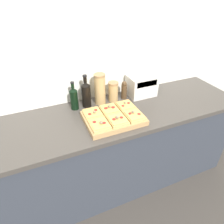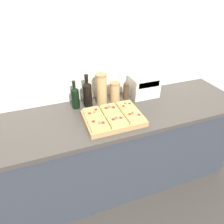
{
  "view_description": "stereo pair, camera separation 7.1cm",
  "coord_description": "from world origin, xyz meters",
  "px_view_note": "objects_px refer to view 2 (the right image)",
  "views": [
    {
      "loc": [
        -0.46,
        -1.0,
        1.84
      ],
      "look_at": [
        0.06,
        0.25,
        0.94
      ],
      "focal_mm": 32.0,
      "sensor_mm": 36.0,
      "label": 1
    },
    {
      "loc": [
        -0.4,
        -1.02,
        1.84
      ],
      "look_at": [
        0.06,
        0.25,
        0.94
      ],
      "focal_mm": 32.0,
      "sensor_mm": 36.0,
      "label": 2
    }
  ],
  "objects_px": {
    "olive_oil_bottle": "(75,97)",
    "pepper_mill": "(126,90)",
    "wine_bottle": "(87,93)",
    "grain_jar_tall": "(101,89)",
    "grain_jar_short": "(115,92)",
    "cutting_board": "(113,118)",
    "toaster_oven": "(144,86)"
  },
  "relations": [
    {
      "from": "olive_oil_bottle",
      "to": "pepper_mill",
      "type": "distance_m",
      "value": 0.48
    },
    {
      "from": "wine_bottle",
      "to": "grain_jar_tall",
      "type": "height_order",
      "value": "wine_bottle"
    },
    {
      "from": "olive_oil_bottle",
      "to": "pepper_mill",
      "type": "xyz_separation_m",
      "value": [
        0.48,
        0.0,
        -0.02
      ]
    },
    {
      "from": "wine_bottle",
      "to": "pepper_mill",
      "type": "bearing_deg",
      "value": 0.0
    },
    {
      "from": "pepper_mill",
      "to": "toaster_oven",
      "type": "bearing_deg",
      "value": -0.26
    },
    {
      "from": "olive_oil_bottle",
      "to": "wine_bottle",
      "type": "relative_size",
      "value": 0.86
    },
    {
      "from": "grain_jar_short",
      "to": "toaster_oven",
      "type": "bearing_deg",
      "value": -0.16
    },
    {
      "from": "grain_jar_tall",
      "to": "toaster_oven",
      "type": "relative_size",
      "value": 1.0
    },
    {
      "from": "grain_jar_short",
      "to": "toaster_oven",
      "type": "xyz_separation_m",
      "value": [
        0.3,
        -0.0,
        0.01
      ]
    },
    {
      "from": "grain_jar_tall",
      "to": "olive_oil_bottle",
      "type": "bearing_deg",
      "value": 180.0
    },
    {
      "from": "wine_bottle",
      "to": "pepper_mill",
      "type": "distance_m",
      "value": 0.37
    },
    {
      "from": "olive_oil_bottle",
      "to": "grain_jar_tall",
      "type": "height_order",
      "value": "grain_jar_tall"
    },
    {
      "from": "wine_bottle",
      "to": "grain_jar_short",
      "type": "height_order",
      "value": "wine_bottle"
    },
    {
      "from": "olive_oil_bottle",
      "to": "wine_bottle",
      "type": "xyz_separation_m",
      "value": [
        0.11,
        0.0,
        0.02
      ]
    },
    {
      "from": "pepper_mill",
      "to": "grain_jar_short",
      "type": "bearing_deg",
      "value": 180.0
    },
    {
      "from": "grain_jar_tall",
      "to": "pepper_mill",
      "type": "height_order",
      "value": "grain_jar_tall"
    },
    {
      "from": "cutting_board",
      "to": "pepper_mill",
      "type": "relative_size",
      "value": 2.62
    },
    {
      "from": "grain_jar_short",
      "to": "cutting_board",
      "type": "bearing_deg",
      "value": -112.89
    },
    {
      "from": "wine_bottle",
      "to": "grain_jar_tall",
      "type": "bearing_deg",
      "value": 0.0
    },
    {
      "from": "cutting_board",
      "to": "toaster_oven",
      "type": "bearing_deg",
      "value": 34.99
    },
    {
      "from": "grain_jar_tall",
      "to": "cutting_board",
      "type": "bearing_deg",
      "value": -89.25
    },
    {
      "from": "cutting_board",
      "to": "wine_bottle",
      "type": "relative_size",
      "value": 1.55
    },
    {
      "from": "olive_oil_bottle",
      "to": "grain_jar_short",
      "type": "height_order",
      "value": "olive_oil_bottle"
    },
    {
      "from": "cutting_board",
      "to": "grain_jar_tall",
      "type": "height_order",
      "value": "grain_jar_tall"
    },
    {
      "from": "cutting_board",
      "to": "grain_jar_tall",
      "type": "xyz_separation_m",
      "value": [
        -0.0,
        0.3,
        0.12
      ]
    },
    {
      "from": "grain_jar_tall",
      "to": "pepper_mill",
      "type": "bearing_deg",
      "value": 0.0
    },
    {
      "from": "wine_bottle",
      "to": "pepper_mill",
      "type": "xyz_separation_m",
      "value": [
        0.37,
        0.0,
        -0.04
      ]
    },
    {
      "from": "olive_oil_bottle",
      "to": "grain_jar_tall",
      "type": "xyz_separation_m",
      "value": [
        0.24,
        0.0,
        0.04
      ]
    },
    {
      "from": "pepper_mill",
      "to": "toaster_oven",
      "type": "height_order",
      "value": "toaster_oven"
    },
    {
      "from": "toaster_oven",
      "to": "grain_jar_tall",
      "type": "bearing_deg",
      "value": 179.89
    },
    {
      "from": "olive_oil_bottle",
      "to": "wine_bottle",
      "type": "distance_m",
      "value": 0.11
    },
    {
      "from": "grain_jar_short",
      "to": "toaster_oven",
      "type": "height_order",
      "value": "toaster_oven"
    }
  ]
}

